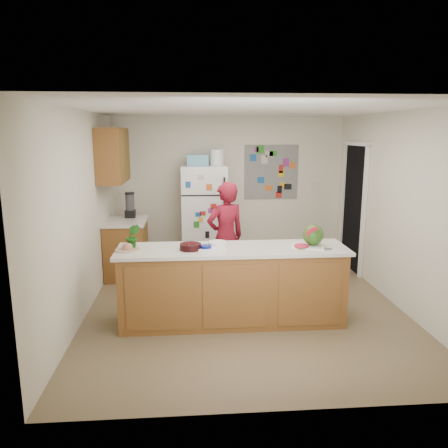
{
  "coord_description": "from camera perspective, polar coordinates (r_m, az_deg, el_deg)",
  "views": [
    {
      "loc": [
        -0.68,
        -5.38,
        2.23
      ],
      "look_at": [
        -0.24,
        0.2,
        1.06
      ],
      "focal_mm": 35.0,
      "sensor_mm": 36.0,
      "label": 1
    }
  ],
  "objects": [
    {
      "name": "plate",
      "position": [
        5.08,
        -12.48,
        -3.3
      ],
      "size": [
        0.3,
        0.3,
        0.02
      ],
      "primitive_type": "cylinder",
      "rotation": [
        0.0,
        0.0,
        -0.08
      ],
      "color": "#C7B39C",
      "rests_on": "peninsula_top"
    },
    {
      "name": "peninsula_top",
      "position": [
        5.08,
        1.12,
        -3.34
      ],
      "size": [
        2.68,
        0.7,
        0.04
      ],
      "primitive_type": "cube",
      "color": "silver",
      "rests_on": "peninsula_base"
    },
    {
      "name": "paper_towel",
      "position": [
        4.99,
        -2.05,
        -3.26
      ],
      "size": [
        0.23,
        0.21,
        0.02
      ],
      "primitive_type": "cube",
      "rotation": [
        0.0,
        0.0,
        -0.21
      ],
      "color": "silver",
      "rests_on": "peninsula_top"
    },
    {
      "name": "wall_left",
      "position": [
        5.63,
        -18.07,
        1.22
      ],
      "size": [
        0.02,
        4.5,
        2.5
      ],
      "primitive_type": "cube",
      "color": "beige",
      "rests_on": "ground"
    },
    {
      "name": "blender_appliance",
      "position": [
        7.12,
        -12.18,
        2.35
      ],
      "size": [
        0.14,
        0.14,
        0.38
      ],
      "primitive_type": "cylinder",
      "color": "black",
      "rests_on": "side_counter_top"
    },
    {
      "name": "keys",
      "position": [
        5.14,
        13.46,
        -3.19
      ],
      "size": [
        0.09,
        0.05,
        0.01
      ],
      "primitive_type": "cube",
      "rotation": [
        0.0,
        0.0,
        0.17
      ],
      "color": "slate",
      "rests_on": "peninsula_top"
    },
    {
      "name": "side_counter_top",
      "position": [
        6.94,
        -12.76,
        0.32
      ],
      "size": [
        0.64,
        0.84,
        0.04
      ],
      "primitive_type": "cube",
      "color": "silver",
      "rests_on": "side_counter_base"
    },
    {
      "name": "wall_right",
      "position": [
        6.09,
        21.81,
        1.73
      ],
      "size": [
        0.02,
        4.5,
        2.5
      ],
      "primitive_type": "cube",
      "color": "beige",
      "rests_on": "ground"
    },
    {
      "name": "peninsula_base",
      "position": [
        5.22,
        1.1,
        -8.22
      ],
      "size": [
        2.6,
        0.62,
        0.88
      ],
      "primitive_type": "cube",
      "color": "brown",
      "rests_on": "floor"
    },
    {
      "name": "watermelon",
      "position": [
        5.23,
        11.55,
        -1.4
      ],
      "size": [
        0.24,
        0.24,
        0.24
      ],
      "primitive_type": "sphere",
      "color": "#1F5C0F",
      "rests_on": "cutting_board"
    },
    {
      "name": "ceiling",
      "position": [
        5.43,
        2.83,
        14.79
      ],
      "size": [
        4.0,
        4.5,
        0.02
      ],
      "primitive_type": "cube",
      "color": "white",
      "rests_on": "wall_back"
    },
    {
      "name": "person",
      "position": [
        6.15,
        0.21,
        -1.75
      ],
      "size": [
        0.67,
        0.57,
        1.57
      ],
      "primitive_type": "imported",
      "rotation": [
        0.0,
        0.0,
        3.54
      ],
      "color": "maroon",
      "rests_on": "floor"
    },
    {
      "name": "upper_cabinets",
      "position": [
        6.78,
        -14.31,
        8.69
      ],
      "size": [
        0.35,
        1.0,
        0.8
      ],
      "primitive_type": "cube",
      "color": "brown",
      "rests_on": "wall_left"
    },
    {
      "name": "doorway",
      "position": [
        7.43,
        16.63,
        1.97
      ],
      "size": [
        0.03,
        0.85,
        2.04
      ],
      "primitive_type": "cube",
      "color": "black",
      "rests_on": "ground"
    },
    {
      "name": "wall_back",
      "position": [
        7.73,
        0.61,
        4.55
      ],
      "size": [
        4.0,
        0.02,
        2.5
      ],
      "primitive_type": "cube",
      "color": "beige",
      "rests_on": "ground"
    },
    {
      "name": "cobalt_bowl",
      "position": [
        4.99,
        -2.4,
        -3.08
      ],
      "size": [
        0.14,
        0.14,
        0.05
      ],
      "primitive_type": "cylinder",
      "rotation": [
        0.0,
        0.0,
        -0.09
      ],
      "color": "navy",
      "rests_on": "peninsula_top"
    },
    {
      "name": "refrigerator",
      "position": [
        7.39,
        -2.61,
        1.07
      ],
      "size": [
        0.75,
        0.7,
        1.7
      ],
      "primitive_type": "cube",
      "color": "silver",
      "rests_on": "floor"
    },
    {
      "name": "side_counter_base",
      "position": [
        7.04,
        -12.59,
        -3.27
      ],
      "size": [
        0.6,
        0.8,
        0.86
      ],
      "primitive_type": "cube",
      "color": "brown",
      "rests_on": "floor"
    },
    {
      "name": "photo_collage",
      "position": [
        7.78,
        6.18,
        6.76
      ],
      "size": [
        0.95,
        0.01,
        0.95
      ],
      "primitive_type": "cube",
      "color": "slate",
      "rests_on": "wall_back"
    },
    {
      "name": "potted_plant",
      "position": [
        5.11,
        -11.82,
        -1.59
      ],
      "size": [
        0.16,
        0.13,
        0.29
      ],
      "primitive_type": "imported",
      "rotation": [
        0.0,
        0.0,
        0.0
      ],
      "color": "#163D0E",
      "rests_on": "peninsula_top"
    },
    {
      "name": "cutting_board",
      "position": [
        5.22,
        10.92,
        -2.83
      ],
      "size": [
        0.44,
        0.39,
        0.01
      ],
      "primitive_type": "cube",
      "rotation": [
        0.0,
        0.0,
        -0.32
      ],
      "color": "silver",
      "rests_on": "peninsula_top"
    },
    {
      "name": "watermelon_slice",
      "position": [
        5.15,
        10.07,
        -2.82
      ],
      "size": [
        0.16,
        0.16,
        0.02
      ],
      "primitive_type": "cylinder",
      "color": "#BC1639",
      "rests_on": "cutting_board"
    },
    {
      "name": "cherry_bowl",
      "position": [
        5.0,
        -4.4,
        -2.97
      ],
      "size": [
        0.28,
        0.28,
        0.07
      ],
      "primitive_type": "cylinder",
      "rotation": [
        0.0,
        0.0,
        -0.15
      ],
      "color": "black",
      "rests_on": "peninsula_top"
    },
    {
      "name": "white_bowl",
      "position": [
        5.12,
        -0.87,
        -2.63
      ],
      "size": [
        0.28,
        0.28,
        0.06
      ],
      "primitive_type": "cylinder",
      "rotation": [
        0.0,
        0.0,
        0.43
      ],
      "color": "silver",
      "rests_on": "peninsula_top"
    },
    {
      "name": "fridge_top_bin",
      "position": [
        7.27,
        -3.48,
        8.35
      ],
      "size": [
        0.35,
        0.28,
        0.18
      ],
      "primitive_type": "cube",
      "color": "#5999B2",
      "rests_on": "refrigerator"
    },
    {
      "name": "floor",
      "position": [
        5.86,
        2.58,
        -10.62
      ],
      "size": [
        4.0,
        4.5,
        0.02
      ],
      "primitive_type": "cube",
      "color": "brown",
      "rests_on": "ground"
    }
  ]
}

